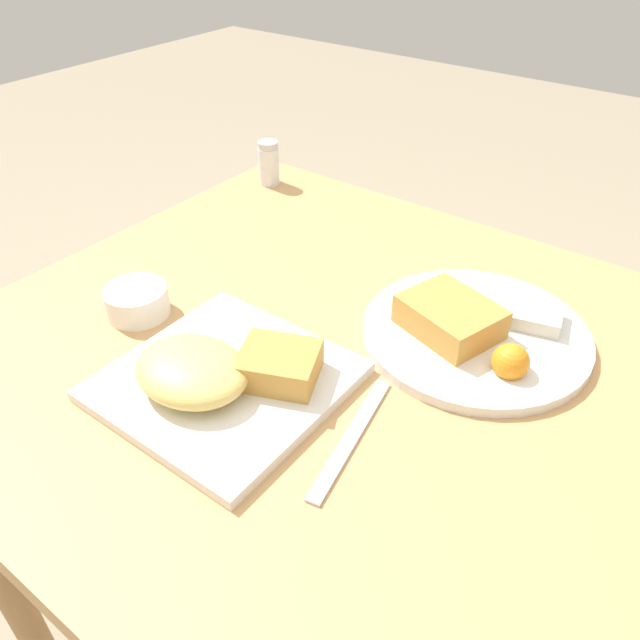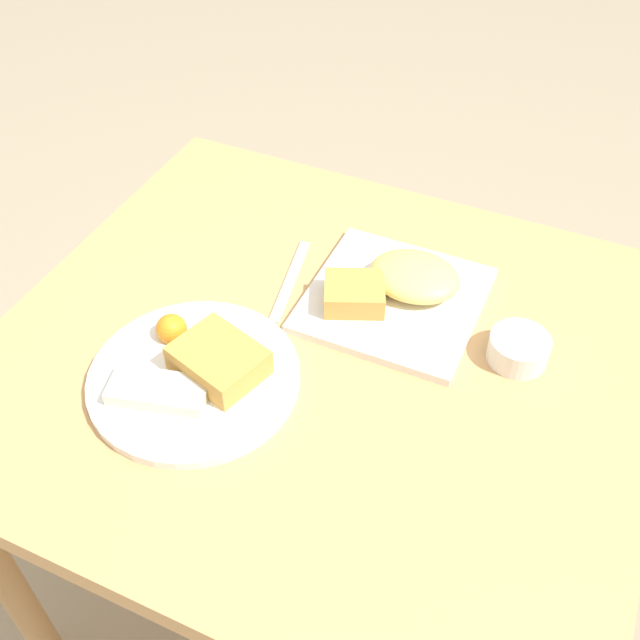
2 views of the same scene
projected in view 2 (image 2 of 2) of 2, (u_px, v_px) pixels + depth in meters
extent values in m
plane|color=gray|center=(321.00, 589.00, 1.59)|extent=(8.00, 8.00, 0.00)
cube|color=tan|center=(322.00, 358.00, 1.07)|extent=(0.92, 0.83, 0.04)
cylinder|color=#9F7649|center=(585.00, 426.00, 1.45)|extent=(0.05, 0.05, 0.71)
cylinder|color=#9F7649|center=(225.00, 308.00, 1.68)|extent=(0.05, 0.05, 0.71)
cylinder|color=#9F7649|center=(9.00, 585.00, 1.22)|extent=(0.05, 0.05, 0.71)
cube|color=white|center=(394.00, 300.00, 1.12)|extent=(0.25, 0.25, 0.01)
ellipsoid|color=#EFCC6B|center=(415.00, 276.00, 1.12)|extent=(0.14, 0.11, 0.04)
cube|color=gold|center=(354.00, 294.00, 1.10)|extent=(0.11, 0.10, 0.04)
cylinder|color=white|center=(194.00, 378.00, 1.01)|extent=(0.29, 0.29, 0.01)
cube|color=gold|center=(219.00, 360.00, 1.00)|extent=(0.14, 0.12, 0.04)
cube|color=beige|center=(158.00, 391.00, 0.98)|extent=(0.14, 0.09, 0.02)
sphere|color=orange|center=(172.00, 329.00, 1.05)|extent=(0.04, 0.04, 0.04)
cylinder|color=white|center=(519.00, 349.00, 1.03)|extent=(0.08, 0.08, 0.04)
cylinder|color=beige|center=(521.00, 340.00, 1.02)|extent=(0.07, 0.07, 0.00)
cube|color=silver|center=(290.00, 280.00, 1.16)|extent=(0.05, 0.19, 0.00)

